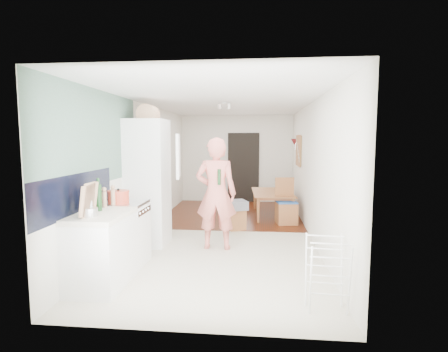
% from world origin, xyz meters
% --- Properties ---
extents(room_shell, '(3.20, 7.00, 2.50)m').
position_xyz_m(room_shell, '(0.00, 0.00, 1.25)').
color(room_shell, white).
rests_on(room_shell, ground).
extents(floor, '(3.20, 7.00, 0.01)m').
position_xyz_m(floor, '(0.00, 0.00, 0.00)').
color(floor, beige).
rests_on(floor, ground).
extents(wood_floor_overlay, '(3.20, 3.30, 0.01)m').
position_xyz_m(wood_floor_overlay, '(0.00, 1.85, 0.01)').
color(wood_floor_overlay, '#561406').
rests_on(wood_floor_overlay, room_shell).
extents(sage_wall_panel, '(0.02, 3.00, 1.30)m').
position_xyz_m(sage_wall_panel, '(-1.59, -2.00, 1.85)').
color(sage_wall_panel, slate).
rests_on(sage_wall_panel, room_shell).
extents(tile_splashback, '(0.02, 1.90, 0.50)m').
position_xyz_m(tile_splashback, '(-1.59, -2.55, 1.15)').
color(tile_splashback, black).
rests_on(tile_splashback, room_shell).
extents(doorway_recess, '(0.90, 0.04, 2.00)m').
position_xyz_m(doorway_recess, '(0.20, 3.48, 1.00)').
color(doorway_recess, black).
rests_on(doorway_recess, room_shell).
extents(base_cabinet, '(0.60, 0.90, 0.86)m').
position_xyz_m(base_cabinet, '(-1.30, -2.55, 0.43)').
color(base_cabinet, white).
rests_on(base_cabinet, room_shell).
extents(worktop, '(0.62, 0.92, 0.06)m').
position_xyz_m(worktop, '(-1.30, -2.55, 0.89)').
color(worktop, silver).
rests_on(worktop, room_shell).
extents(range_cooker, '(0.60, 0.60, 0.88)m').
position_xyz_m(range_cooker, '(-1.30, -1.80, 0.44)').
color(range_cooker, white).
rests_on(range_cooker, room_shell).
extents(cooker_top, '(0.60, 0.60, 0.04)m').
position_xyz_m(cooker_top, '(-1.30, -1.80, 0.90)').
color(cooker_top, silver).
rests_on(cooker_top, room_shell).
extents(fridge_housing, '(0.66, 0.66, 2.15)m').
position_xyz_m(fridge_housing, '(-1.27, -0.78, 1.07)').
color(fridge_housing, white).
rests_on(fridge_housing, room_shell).
extents(fridge_door, '(0.14, 0.56, 0.70)m').
position_xyz_m(fridge_door, '(-0.66, -1.08, 1.55)').
color(fridge_door, white).
rests_on(fridge_door, room_shell).
extents(fridge_interior, '(0.02, 0.52, 0.66)m').
position_xyz_m(fridge_interior, '(-0.96, -0.78, 1.55)').
color(fridge_interior, white).
rests_on(fridge_interior, room_shell).
extents(pinboard, '(0.03, 0.90, 0.70)m').
position_xyz_m(pinboard, '(1.58, 1.90, 1.55)').
color(pinboard, '#AB7F4D').
rests_on(pinboard, room_shell).
extents(pinboard_frame, '(0.00, 0.94, 0.74)m').
position_xyz_m(pinboard_frame, '(1.57, 1.90, 1.55)').
color(pinboard_frame, '#975430').
rests_on(pinboard_frame, room_shell).
extents(wall_sconce, '(0.18, 0.18, 0.16)m').
position_xyz_m(wall_sconce, '(1.54, 2.55, 1.75)').
color(wall_sconce, maroon).
rests_on(wall_sconce, room_shell).
extents(person, '(0.80, 0.52, 2.18)m').
position_xyz_m(person, '(-0.07, -0.92, 1.09)').
color(person, '#E57669').
rests_on(person, floor).
extents(dining_table, '(0.86, 1.44, 0.49)m').
position_xyz_m(dining_table, '(0.99, 1.67, 0.25)').
color(dining_table, '#975430').
rests_on(dining_table, floor).
extents(dining_chair, '(0.48, 0.48, 0.99)m').
position_xyz_m(dining_chair, '(1.23, 0.89, 0.49)').
color(dining_chair, '#975430').
rests_on(dining_chair, floor).
extents(stool, '(0.39, 0.39, 0.42)m').
position_xyz_m(stool, '(0.20, 0.34, 0.21)').
color(stool, '#975430').
rests_on(stool, floor).
extents(grey_drape, '(0.51, 0.51, 0.18)m').
position_xyz_m(grey_drape, '(0.19, 0.31, 0.51)').
color(grey_drape, gray).
rests_on(grey_drape, stool).
extents(drying_rack, '(0.44, 0.40, 0.79)m').
position_xyz_m(drying_rack, '(1.35, -2.93, 0.40)').
color(drying_rack, white).
rests_on(drying_rack, floor).
extents(bread_bin, '(0.37, 0.35, 0.18)m').
position_xyz_m(bread_bin, '(-1.24, -0.75, 2.24)').
color(bread_bin, tan).
rests_on(bread_bin, fridge_housing).
extents(red_casserole, '(0.32, 0.32, 0.18)m').
position_xyz_m(red_casserole, '(-1.35, -1.87, 1.01)').
color(red_casserole, '#D5442B').
rests_on(red_casserole, cooker_top).
extents(steel_pan, '(0.22, 0.22, 0.10)m').
position_xyz_m(steel_pan, '(-1.35, -2.73, 0.97)').
color(steel_pan, silver).
rests_on(steel_pan, worktop).
extents(held_bottle, '(0.05, 0.05, 0.25)m').
position_xyz_m(held_bottle, '(-0.00, -1.05, 1.22)').
color(held_bottle, '#153B17').
rests_on(held_bottle, person).
extents(bottle_a, '(0.09, 0.09, 0.33)m').
position_xyz_m(bottle_a, '(-1.38, -2.42, 1.09)').
color(bottle_a, '#153B17').
rests_on(bottle_a, worktop).
extents(bottle_b, '(0.07, 0.07, 0.25)m').
position_xyz_m(bottle_b, '(-1.45, -2.33, 1.05)').
color(bottle_b, '#153B17').
rests_on(bottle_b, worktop).
extents(bottle_c, '(0.12, 0.12, 0.24)m').
position_xyz_m(bottle_c, '(-1.38, -2.68, 1.04)').
color(bottle_c, silver).
rests_on(bottle_c, worktop).
extents(pepper_mill_front, '(0.07, 0.07, 0.21)m').
position_xyz_m(pepper_mill_front, '(-1.41, -2.19, 1.02)').
color(pepper_mill_front, tan).
rests_on(pepper_mill_front, worktop).
extents(pepper_mill_back, '(0.06, 0.06, 0.21)m').
position_xyz_m(pepper_mill_back, '(-1.36, -2.02, 1.03)').
color(pepper_mill_back, tan).
rests_on(pepper_mill_back, worktop).
extents(chopping_boards, '(0.06, 0.30, 0.40)m').
position_xyz_m(chopping_boards, '(-1.34, -2.74, 1.12)').
color(chopping_boards, tan).
rests_on(chopping_boards, worktop).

